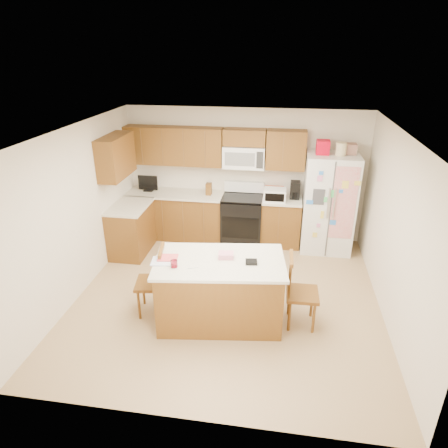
% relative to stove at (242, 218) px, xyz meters
% --- Properties ---
extents(ground, '(4.50, 4.50, 0.00)m').
position_rel_stove_xyz_m(ground, '(0.00, -1.94, -0.47)').
color(ground, '#A88655').
rests_on(ground, ground).
extents(room_shell, '(4.60, 4.60, 2.52)m').
position_rel_stove_xyz_m(room_shell, '(0.00, -1.94, 0.97)').
color(room_shell, beige).
rests_on(room_shell, ground).
extents(cabinetry, '(3.36, 1.56, 2.15)m').
position_rel_stove_xyz_m(cabinetry, '(-0.98, -0.15, 0.44)').
color(cabinetry, brown).
rests_on(cabinetry, ground).
extents(stove, '(0.76, 0.65, 1.13)m').
position_rel_stove_xyz_m(stove, '(0.00, 0.00, 0.00)').
color(stove, black).
rests_on(stove, ground).
extents(refrigerator, '(0.90, 0.79, 2.04)m').
position_rel_stove_xyz_m(refrigerator, '(1.57, -0.06, 0.45)').
color(refrigerator, white).
rests_on(refrigerator, ground).
extents(island, '(1.82, 1.20, 1.03)m').
position_rel_stove_xyz_m(island, '(-0.03, -2.50, -0.00)').
color(island, brown).
rests_on(island, ground).
extents(windsor_chair_left, '(0.48, 0.50, 1.02)m').
position_rel_stove_xyz_m(windsor_chair_left, '(-0.98, -2.46, 0.01)').
color(windsor_chair_left, brown).
rests_on(windsor_chair_left, ground).
extents(windsor_chair_back, '(0.51, 0.50, 0.92)m').
position_rel_stove_xyz_m(windsor_chair_back, '(0.05, -1.93, -0.04)').
color(windsor_chair_back, brown).
rests_on(windsor_chair_back, ground).
extents(windsor_chair_right, '(0.43, 0.45, 1.03)m').
position_rel_stove_xyz_m(windsor_chair_right, '(1.05, -2.42, 0.01)').
color(windsor_chair_right, brown).
rests_on(windsor_chair_right, ground).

